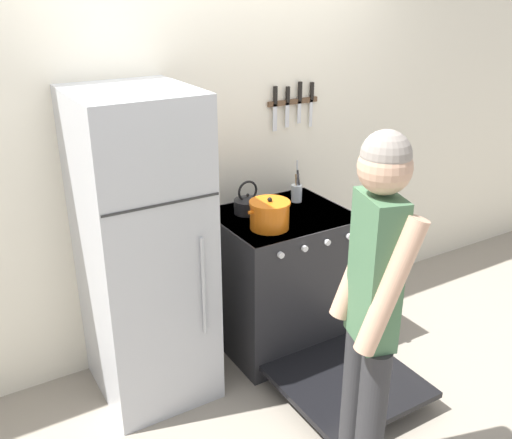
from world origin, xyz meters
TOP-DOWN VIEW (x-y plane):
  - ground_plane at (0.00, 0.00)m, footprint 14.00×14.00m
  - wall_back at (0.00, 0.03)m, footprint 10.00×0.06m
  - refrigerator at (-0.61, -0.34)m, footprint 0.61×0.70m
  - stove_range at (0.30, -0.38)m, footprint 0.81×1.41m
  - dutch_oven_pot at (0.12, -0.48)m, footprint 0.28×0.24m
  - tea_kettle at (0.13, -0.20)m, footprint 0.22×0.17m
  - utensil_jar at (0.50, -0.20)m, footprint 0.07×0.07m
  - person at (-0.08, -1.58)m, footprint 0.35×0.41m
  - wall_knife_strip at (0.58, -0.02)m, footprint 0.38×0.03m

SIDE VIEW (x-z plane):
  - ground_plane at x=0.00m, z-range 0.00..0.00m
  - stove_range at x=0.30m, z-range 0.00..0.91m
  - refrigerator at x=-0.61m, z-range 0.00..1.76m
  - tea_kettle at x=0.13m, z-range 0.87..1.08m
  - utensil_jar at x=0.50m, z-range 0.84..1.12m
  - dutch_oven_pot at x=0.12m, z-range 0.90..1.09m
  - person at x=-0.08m, z-range 0.12..1.88m
  - wall_back at x=0.00m, z-range 0.00..2.55m
  - wall_knife_strip at x=0.58m, z-range 1.38..1.69m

